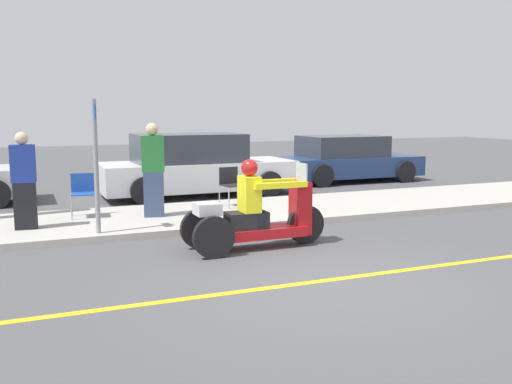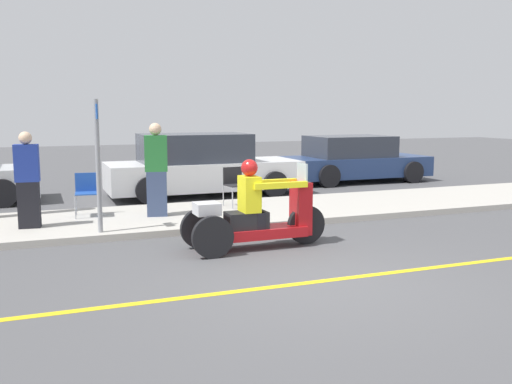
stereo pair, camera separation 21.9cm
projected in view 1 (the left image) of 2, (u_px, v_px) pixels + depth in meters
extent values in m
plane|color=#4C4C4F|center=(324.00, 281.00, 7.21)|extent=(60.00, 60.00, 0.00)
cube|color=gold|center=(315.00, 282.00, 7.16)|extent=(24.00, 0.12, 0.01)
cube|color=#B2ADA3|center=(210.00, 215.00, 11.40)|extent=(28.00, 2.80, 0.12)
cylinder|color=black|center=(305.00, 224.00, 9.20)|extent=(0.63, 0.10, 0.63)
cylinder|color=black|center=(214.00, 237.00, 8.25)|extent=(0.63, 0.10, 0.63)
cylinder|color=black|center=(200.00, 229.00, 8.86)|extent=(0.63, 0.10, 0.63)
cube|color=#AD1419|center=(256.00, 233.00, 8.87)|extent=(1.58, 0.47, 0.16)
cube|color=black|center=(247.00, 220.00, 8.78)|extent=(0.63, 0.37, 0.26)
cube|color=#AD1419|center=(300.00, 208.00, 9.12)|extent=(0.24, 0.37, 0.84)
cube|color=silver|center=(302.00, 172.00, 9.04)|extent=(0.03, 0.33, 0.30)
cube|color=silver|center=(207.00, 209.00, 8.51)|extent=(0.36, 0.37, 0.18)
cube|color=yellow|center=(250.00, 194.00, 8.74)|extent=(0.26, 0.38, 0.55)
sphere|color=red|center=(249.00, 168.00, 8.69)|extent=(0.26, 0.26, 0.26)
cube|color=black|center=(260.00, 221.00, 8.74)|extent=(0.14, 0.14, 0.26)
cube|color=black|center=(254.00, 218.00, 8.96)|extent=(0.14, 0.14, 0.26)
cube|color=yellow|center=(281.00, 185.00, 8.71)|extent=(0.88, 0.09, 0.09)
cube|color=yellow|center=(270.00, 182.00, 9.08)|extent=(0.88, 0.09, 0.09)
cube|color=#38476B|center=(154.00, 194.00, 10.89)|extent=(0.42, 0.33, 0.86)
cube|color=#267233|center=(153.00, 154.00, 10.77)|extent=(0.47, 0.33, 0.68)
sphere|color=beige|center=(152.00, 129.00, 10.71)|extent=(0.23, 0.23, 0.23)
cube|color=black|center=(25.00, 206.00, 9.74)|extent=(0.38, 0.28, 0.81)
cube|color=navy|center=(23.00, 164.00, 9.63)|extent=(0.42, 0.28, 0.64)
sphere|color=beige|center=(21.00, 138.00, 9.57)|extent=(0.22, 0.22, 0.22)
cylinder|color=#A5A8AD|center=(71.00, 208.00, 10.54)|extent=(0.02, 0.02, 0.44)
cylinder|color=#A5A8AD|center=(96.00, 207.00, 10.67)|extent=(0.02, 0.02, 0.44)
cylinder|color=#A5A8AD|center=(72.00, 205.00, 10.96)|extent=(0.02, 0.02, 0.44)
cylinder|color=#A5A8AD|center=(95.00, 203.00, 11.09)|extent=(0.02, 0.02, 0.44)
cube|color=#1E479E|center=(83.00, 194.00, 10.78)|extent=(0.48, 0.48, 0.02)
cube|color=#1E479E|center=(83.00, 183.00, 10.96)|extent=(0.44, 0.07, 0.38)
cylinder|color=#A5A8AD|center=(229.00, 198.00, 11.73)|extent=(0.02, 0.02, 0.44)
cylinder|color=#A5A8AD|center=(248.00, 197.00, 11.95)|extent=(0.02, 0.02, 0.44)
cylinder|color=#A5A8AD|center=(219.00, 196.00, 12.11)|extent=(0.02, 0.02, 0.44)
cylinder|color=#A5A8AD|center=(238.00, 194.00, 12.33)|extent=(0.02, 0.02, 0.44)
cube|color=#232326|center=(233.00, 185.00, 12.00)|extent=(0.49, 0.49, 0.02)
cube|color=#232326|center=(228.00, 176.00, 12.16)|extent=(0.44, 0.08, 0.38)
cube|color=silver|center=(198.00, 175.00, 14.37)|extent=(4.82, 1.79, 0.68)
cube|color=#2D333D|center=(189.00, 148.00, 14.18)|extent=(2.65, 1.61, 0.70)
cylinder|color=black|center=(269.00, 184.00, 14.18)|extent=(0.64, 0.22, 0.64)
cylinder|color=black|center=(243.00, 176.00, 15.82)|extent=(0.64, 0.22, 0.64)
cylinder|color=black|center=(144.00, 191.00, 12.98)|extent=(0.64, 0.22, 0.64)
cylinder|color=black|center=(130.00, 182.00, 14.62)|extent=(0.64, 0.22, 0.64)
cube|color=navy|center=(348.00, 166.00, 17.28)|extent=(4.32, 1.87, 0.58)
cube|color=#2D333D|center=(342.00, 146.00, 17.11)|extent=(2.38, 1.68, 0.62)
cylinder|color=black|center=(405.00, 172.00, 16.99)|extent=(0.64, 0.22, 0.64)
cylinder|color=black|center=(369.00, 166.00, 18.69)|extent=(0.64, 0.22, 0.64)
cylinder|color=black|center=(322.00, 176.00, 15.91)|extent=(0.64, 0.22, 0.64)
cylinder|color=black|center=(292.00, 170.00, 17.62)|extent=(0.64, 0.22, 0.64)
cylinder|color=gray|center=(96.00, 167.00, 9.29)|extent=(0.08, 0.08, 2.20)
cube|color=#1E51AD|center=(94.00, 111.00, 9.17)|extent=(0.02, 0.36, 0.24)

